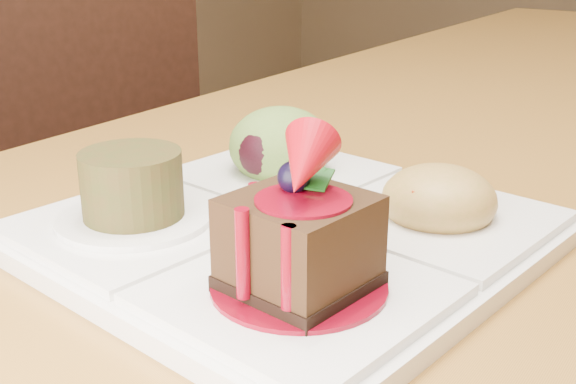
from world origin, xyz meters
The scene contains 2 objects.
chair_left centered at (-0.74, -0.25, 0.59)m, with size 0.58×0.58×1.04m.
sampler_plate centered at (-0.18, -0.58, 0.77)m, with size 0.31×0.31×0.11m.
Camera 1 is at (0.06, -0.93, 0.94)m, focal length 45.00 mm.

